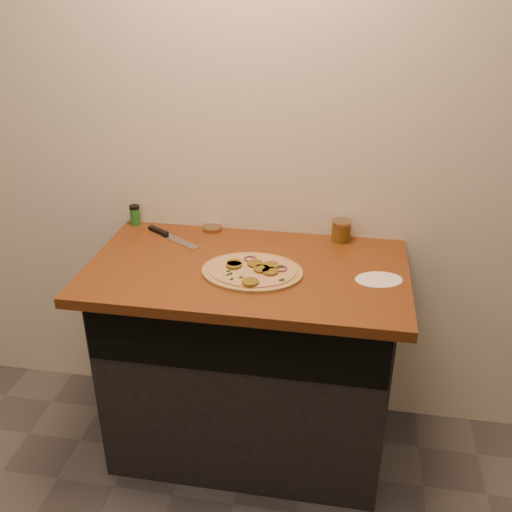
% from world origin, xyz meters
% --- Properties ---
extents(cabinet, '(1.10, 0.60, 0.86)m').
position_xyz_m(cabinet, '(0.00, 1.45, 0.43)').
color(cabinet, black).
rests_on(cabinet, ground).
extents(countertop, '(1.20, 0.70, 0.04)m').
position_xyz_m(countertop, '(0.00, 1.42, 0.88)').
color(countertop, brown).
rests_on(countertop, cabinet).
extents(pizza, '(0.37, 0.37, 0.03)m').
position_xyz_m(pizza, '(0.03, 1.37, 0.91)').
color(pizza, tan).
rests_on(pizza, countertop).
extents(chefs_knife, '(0.26, 0.18, 0.02)m').
position_xyz_m(chefs_knife, '(-0.37, 1.62, 0.91)').
color(chefs_knife, '#B7BAC1').
rests_on(chefs_knife, countertop).
extents(mason_jar_lid, '(0.09, 0.09, 0.02)m').
position_xyz_m(mason_jar_lid, '(-0.21, 1.72, 0.91)').
color(mason_jar_lid, '#9A8059').
rests_on(mason_jar_lid, countertop).
extents(salsa_jar, '(0.08, 0.08, 0.09)m').
position_xyz_m(salsa_jar, '(0.34, 1.70, 0.94)').
color(salsa_jar, maroon).
rests_on(salsa_jar, countertop).
extents(spice_shaker, '(0.04, 0.04, 0.09)m').
position_xyz_m(spice_shaker, '(-0.55, 1.72, 0.94)').
color(spice_shaker, '#216828').
rests_on(spice_shaker, countertop).
extents(flour_spill, '(0.21, 0.21, 0.00)m').
position_xyz_m(flour_spill, '(0.49, 1.39, 0.90)').
color(flour_spill, silver).
rests_on(flour_spill, countertop).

